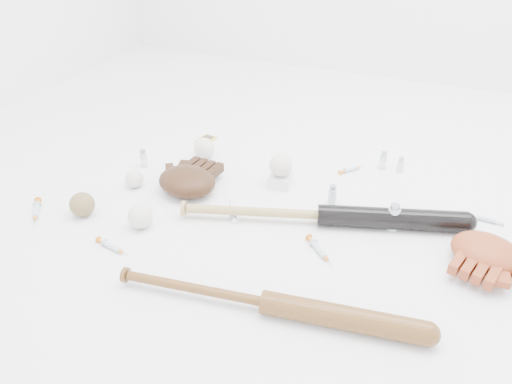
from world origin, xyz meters
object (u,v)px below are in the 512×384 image
at_px(bat_dark, 321,215).
at_px(bat_wood, 265,302).
at_px(glove_dark, 187,181).
at_px(pedestal, 280,180).

height_order(bat_dark, bat_wood, bat_dark).
bearing_deg(bat_dark, glove_dark, 161.69).
height_order(bat_wood, pedestal, bat_wood).
relative_size(bat_dark, pedestal, 12.48).
bearing_deg(bat_wood, bat_dark, 79.39).
xyz_separation_m(bat_wood, glove_dark, (-0.47, 0.43, 0.01)).
height_order(bat_dark, glove_dark, glove_dark).
bearing_deg(pedestal, bat_wood, -73.23).
distance_m(bat_dark, glove_dark, 0.50).
bearing_deg(bat_dark, pedestal, 121.51).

